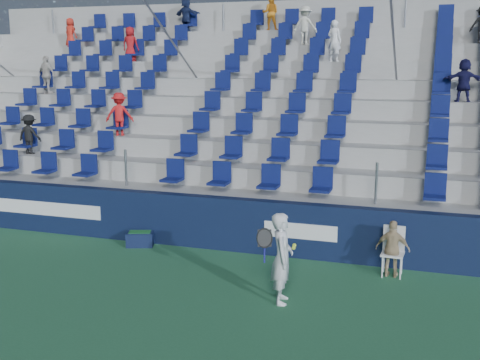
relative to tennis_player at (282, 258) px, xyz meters
The scene contains 7 objects.
ground 1.98m from the tennis_player, 161.86° to the right, with size 70.00×70.00×0.00m, color #2E6D45.
sponsor_wall 3.11m from the tennis_player, 123.51° to the left, with size 24.00×0.32×1.20m.
grandstand 7.98m from the tennis_player, 102.61° to the left, with size 24.00×8.17×6.63m.
tennis_player is the anchor object (origin of this frame).
line_judge_chair 2.74m from the tennis_player, 49.90° to the left, with size 0.45×0.46×0.98m.
line_judge 2.63m from the tennis_player, 47.75° to the left, with size 0.67×0.28×1.14m, color tan.
ball_bin 4.55m from the tennis_player, 150.96° to the left, with size 0.71×0.58×0.34m.
Camera 1 is at (4.18, -9.23, 4.21)m, focal length 45.00 mm.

